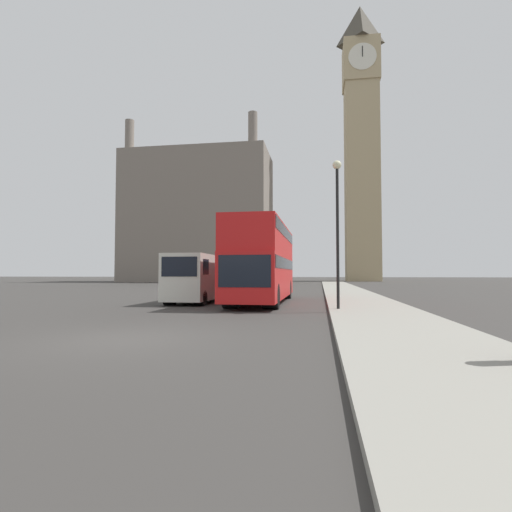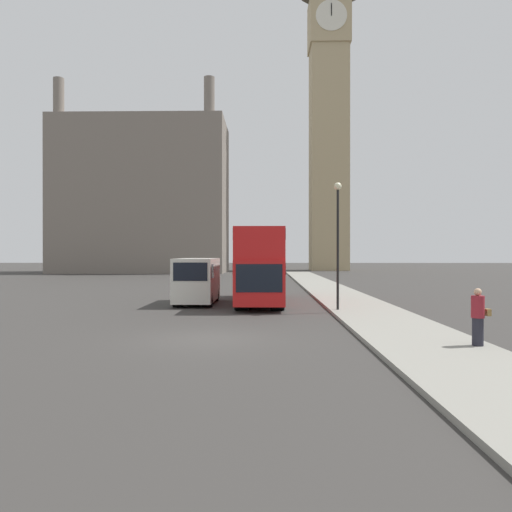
{
  "view_description": "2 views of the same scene",
  "coord_description": "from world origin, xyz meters",
  "px_view_note": "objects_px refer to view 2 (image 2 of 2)",
  "views": [
    {
      "loc": [
        4.64,
        -9.07,
        1.6
      ],
      "look_at": [
        0.94,
        14.1,
        2.6
      ],
      "focal_mm": 28.0,
      "sensor_mm": 36.0,
      "label": 1
    },
    {
      "loc": [
        1.92,
        -16.42,
        2.79
      ],
      "look_at": [
        1.17,
        22.2,
        2.68
      ],
      "focal_mm": 35.0,
      "sensor_mm": 36.0,
      "label": 2
    }
  ],
  "objects_px": {
    "street_lamp": "(338,227)",
    "pedestrian": "(478,317)",
    "white_van": "(197,280)",
    "clock_tower": "(329,108)",
    "red_double_decker_bus": "(260,263)"
  },
  "relations": [
    {
      "from": "white_van",
      "to": "street_lamp",
      "type": "relative_size",
      "value": 0.87
    },
    {
      "from": "clock_tower",
      "to": "white_van",
      "type": "bearing_deg",
      "value": -103.98
    },
    {
      "from": "pedestrian",
      "to": "street_lamp",
      "type": "xyz_separation_m",
      "value": [
        -2.69,
        9.41,
        3.14
      ]
    },
    {
      "from": "clock_tower",
      "to": "white_van",
      "type": "height_order",
      "value": "clock_tower"
    },
    {
      "from": "clock_tower",
      "to": "pedestrian",
      "type": "bearing_deg",
      "value": -93.87
    },
    {
      "from": "red_double_decker_bus",
      "to": "street_lamp",
      "type": "distance_m",
      "value": 6.27
    },
    {
      "from": "pedestrian",
      "to": "red_double_decker_bus",
      "type": "bearing_deg",
      "value": 114.63
    },
    {
      "from": "red_double_decker_bus",
      "to": "white_van",
      "type": "height_order",
      "value": "red_double_decker_bus"
    },
    {
      "from": "pedestrian",
      "to": "white_van",
      "type": "bearing_deg",
      "value": 126.67
    },
    {
      "from": "street_lamp",
      "to": "pedestrian",
      "type": "bearing_deg",
      "value": -74.03
    },
    {
      "from": "clock_tower",
      "to": "street_lamp",
      "type": "distance_m",
      "value": 69.3
    },
    {
      "from": "red_double_decker_bus",
      "to": "white_van",
      "type": "distance_m",
      "value": 3.74
    },
    {
      "from": "pedestrian",
      "to": "street_lamp",
      "type": "height_order",
      "value": "street_lamp"
    },
    {
      "from": "street_lamp",
      "to": "white_van",
      "type": "bearing_deg",
      "value": 151.08
    },
    {
      "from": "clock_tower",
      "to": "white_van",
      "type": "relative_size",
      "value": 10.56
    }
  ]
}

